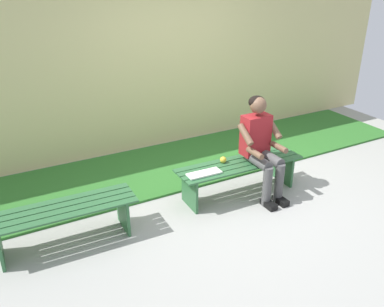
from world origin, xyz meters
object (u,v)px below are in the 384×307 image
Objects in this scene: bench_far at (63,217)px; apple at (223,160)px; book_open at (204,174)px; bench_near at (240,170)px; person_seated at (261,144)px.

apple is (-1.96, -0.10, 0.15)m from bench_far.
apple is 0.39m from book_open.
person_seated is (-0.22, 0.10, 0.35)m from bench_near.
person_seated is at bearing 178.58° from book_open.
bench_far is at bearing 0.00° from bench_near.
book_open is at bearing 177.94° from bench_far.
book_open is (0.76, -0.04, -0.23)m from person_seated.
bench_near is at bearing -23.72° from person_seated.
book_open is (0.36, 0.16, -0.03)m from apple.
person_seated is at bearing 156.28° from bench_near.
bench_near is at bearing 150.69° from apple.
bench_near is 0.25m from apple.
bench_far is 1.20× the size of person_seated.
apple is 0.19× the size of book_open.
bench_near is at bearing 180.00° from bench_far.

